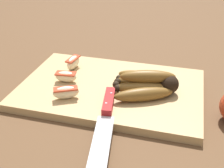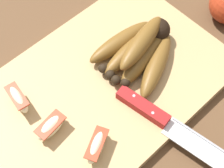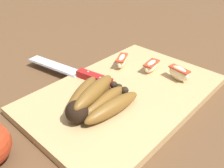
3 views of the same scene
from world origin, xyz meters
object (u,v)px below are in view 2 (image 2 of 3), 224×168
at_px(banana_bunch, 140,50).
at_px(apple_wedge_middle, 51,127).
at_px(apple_wedge_far, 97,146).
at_px(chefs_knife, 167,123).
at_px(apple_wedge_near, 18,99).

distance_m(banana_bunch, apple_wedge_middle, 0.21).
bearing_deg(apple_wedge_middle, apple_wedge_far, -66.89).
bearing_deg(apple_wedge_far, banana_bunch, 24.29).
bearing_deg(banana_bunch, apple_wedge_middle, -178.56).
bearing_deg(banana_bunch, chefs_knife, -117.26).
bearing_deg(apple_wedge_middle, banana_bunch, 1.44).
bearing_deg(apple_wedge_near, banana_bunch, -17.70).
relative_size(banana_bunch, apple_wedge_middle, 2.70).
distance_m(banana_bunch, apple_wedge_far, 0.20).
distance_m(apple_wedge_near, apple_wedge_middle, 0.08).
distance_m(banana_bunch, chefs_knife, 0.15).
height_order(banana_bunch, apple_wedge_far, banana_bunch).
relative_size(chefs_knife, apple_wedge_far, 4.33).
bearing_deg(apple_wedge_near, apple_wedge_middle, -82.80).
bearing_deg(banana_bunch, apple_wedge_far, -155.71).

